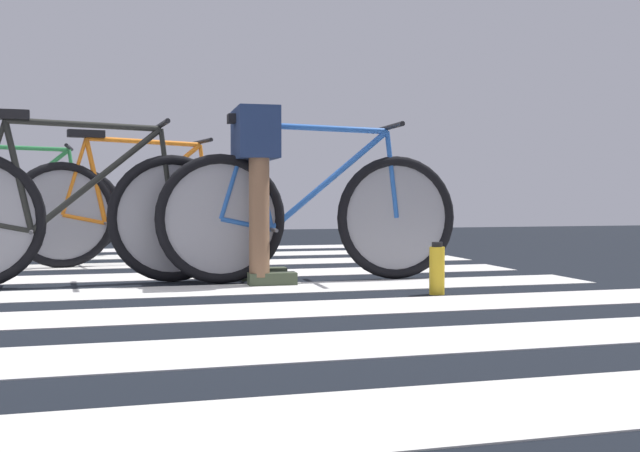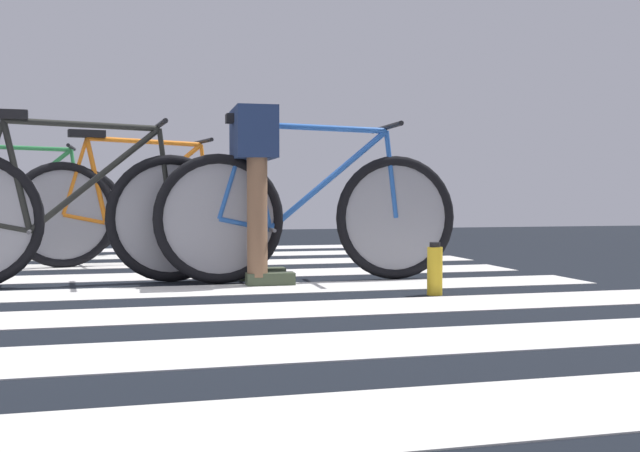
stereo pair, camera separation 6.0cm
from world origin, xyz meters
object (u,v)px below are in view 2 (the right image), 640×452
(bicycle_1_of_4, at_px, (309,213))
(bicycle_3_of_4, at_px, (139,210))
(water_bottle, at_px, (435,270))
(bicycle_2_of_4, at_px, (74,214))
(bicycle_4_of_4, at_px, (12,209))
(cyclist_1_of_4, at_px, (254,170))

(bicycle_1_of_4, bearing_deg, bicycle_3_of_4, 126.50)
(bicycle_3_of_4, distance_m, water_bottle, 2.45)
(bicycle_2_of_4, distance_m, water_bottle, 1.94)
(bicycle_2_of_4, height_order, water_bottle, bicycle_2_of_4)
(bicycle_2_of_4, height_order, bicycle_4_of_4, same)
(bicycle_3_of_4, relative_size, bicycle_4_of_4, 0.99)
(bicycle_2_of_4, xyz_separation_m, bicycle_3_of_4, (0.35, 1.17, 0.00))
(bicycle_1_of_4, distance_m, bicycle_3_of_4, 1.59)
(cyclist_1_of_4, height_order, bicycle_3_of_4, cyclist_1_of_4)
(bicycle_1_of_4, height_order, bicycle_4_of_4, same)
(water_bottle, bearing_deg, bicycle_3_of_4, 124.62)
(cyclist_1_of_4, distance_m, bicycle_3_of_4, 1.45)
(bicycle_4_of_4, bearing_deg, water_bottle, -50.52)
(cyclist_1_of_4, relative_size, water_bottle, 3.74)
(bicycle_3_of_4, bearing_deg, water_bottle, -66.90)
(cyclist_1_of_4, height_order, bicycle_4_of_4, cyclist_1_of_4)
(bicycle_3_of_4, bearing_deg, cyclist_1_of_4, -76.11)
(bicycle_4_of_4, bearing_deg, bicycle_1_of_4, -48.89)
(bicycle_2_of_4, relative_size, water_bottle, 6.71)
(bicycle_1_of_4, xyz_separation_m, bicycle_2_of_4, (-1.27, 0.13, 0.00))
(bicycle_1_of_4, bearing_deg, water_bottle, -55.94)
(water_bottle, bearing_deg, bicycle_1_of_4, 123.03)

